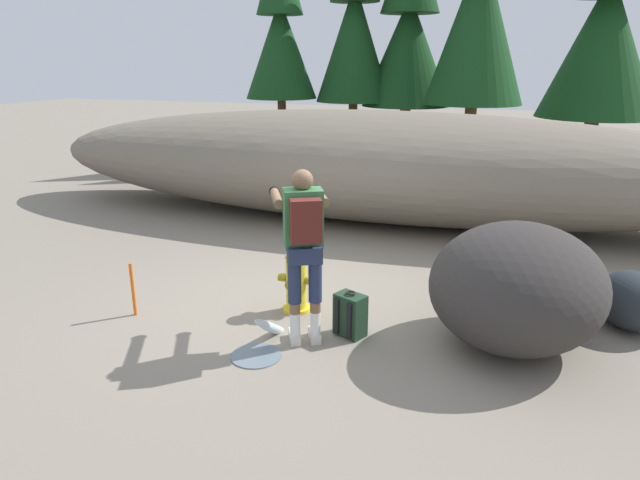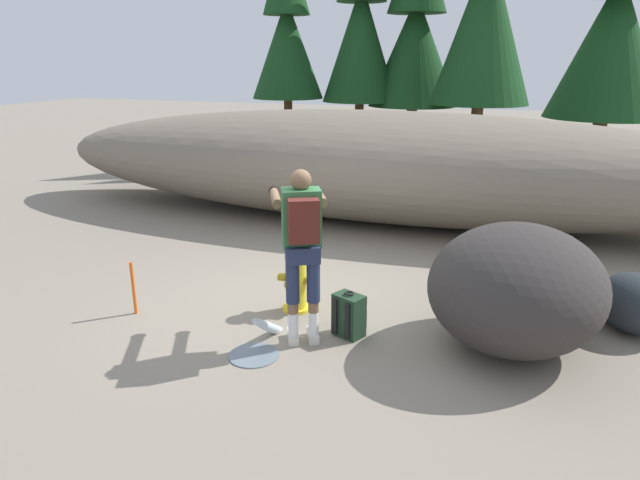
{
  "view_description": "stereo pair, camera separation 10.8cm",
  "coord_description": "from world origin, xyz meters",
  "px_view_note": "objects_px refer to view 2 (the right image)",
  "views": [
    {
      "loc": [
        2.08,
        -5.5,
        2.67
      ],
      "look_at": [
        0.2,
        0.15,
        0.75
      ],
      "focal_mm": 31.48,
      "sensor_mm": 36.0,
      "label": 1
    },
    {
      "loc": [
        2.18,
        -5.47,
        2.67
      ],
      "look_at": [
        0.2,
        0.15,
        0.75
      ],
      "focal_mm": 31.48,
      "sensor_mm": 36.0,
      "label": 2
    }
  ],
  "objects_px": {
    "survey_stake": "(134,288)",
    "boulder_mid": "(574,286)",
    "spare_backpack": "(349,315)",
    "boulder_small": "(634,303)",
    "boulder_large": "(516,288)",
    "fire_hydrant": "(296,282)",
    "utility_worker": "(302,235)"
  },
  "relations": [
    {
      "from": "utility_worker",
      "to": "survey_stake",
      "type": "relative_size",
      "value": 2.86
    },
    {
      "from": "boulder_mid",
      "to": "boulder_large",
      "type": "bearing_deg",
      "value": -117.26
    },
    {
      "from": "fire_hydrant",
      "to": "spare_backpack",
      "type": "xyz_separation_m",
      "value": [
        0.73,
        -0.37,
        -0.12
      ]
    },
    {
      "from": "boulder_large",
      "to": "boulder_small",
      "type": "height_order",
      "value": "boulder_large"
    },
    {
      "from": "boulder_mid",
      "to": "boulder_small",
      "type": "bearing_deg",
      "value": -42.25
    },
    {
      "from": "fire_hydrant",
      "to": "boulder_mid",
      "type": "height_order",
      "value": "fire_hydrant"
    },
    {
      "from": "boulder_mid",
      "to": "survey_stake",
      "type": "relative_size",
      "value": 1.33
    },
    {
      "from": "fire_hydrant",
      "to": "boulder_large",
      "type": "height_order",
      "value": "boulder_large"
    },
    {
      "from": "spare_backpack",
      "to": "boulder_small",
      "type": "relative_size",
      "value": 0.58
    },
    {
      "from": "boulder_mid",
      "to": "boulder_small",
      "type": "distance_m",
      "value": 0.71
    },
    {
      "from": "boulder_small",
      "to": "survey_stake",
      "type": "xyz_separation_m",
      "value": [
        -5.08,
        -1.38,
        -0.0
      ]
    },
    {
      "from": "fire_hydrant",
      "to": "utility_worker",
      "type": "bearing_deg",
      "value": -62.68
    },
    {
      "from": "utility_worker",
      "to": "survey_stake",
      "type": "xyz_separation_m",
      "value": [
        -1.95,
        -0.06,
        -0.79
      ]
    },
    {
      "from": "survey_stake",
      "to": "utility_worker",
      "type": "bearing_deg",
      "value": 1.69
    },
    {
      "from": "boulder_large",
      "to": "boulder_mid",
      "type": "bearing_deg",
      "value": 62.74
    },
    {
      "from": "fire_hydrant",
      "to": "boulder_small",
      "type": "distance_m",
      "value": 3.51
    },
    {
      "from": "spare_backpack",
      "to": "boulder_mid",
      "type": "relative_size",
      "value": 0.59
    },
    {
      "from": "boulder_mid",
      "to": "boulder_small",
      "type": "relative_size",
      "value": 0.99
    },
    {
      "from": "utility_worker",
      "to": "boulder_small",
      "type": "distance_m",
      "value": 3.48
    },
    {
      "from": "boulder_large",
      "to": "boulder_mid",
      "type": "height_order",
      "value": "boulder_large"
    },
    {
      "from": "utility_worker",
      "to": "spare_backpack",
      "type": "distance_m",
      "value": 1.0
    },
    {
      "from": "spare_backpack",
      "to": "boulder_small",
      "type": "distance_m",
      "value": 2.92
    },
    {
      "from": "survey_stake",
      "to": "boulder_mid",
      "type": "bearing_deg",
      "value": 22.13
    },
    {
      "from": "boulder_small",
      "to": "survey_stake",
      "type": "bearing_deg",
      "value": -164.8
    },
    {
      "from": "boulder_small",
      "to": "survey_stake",
      "type": "height_order",
      "value": "boulder_small"
    },
    {
      "from": "spare_backpack",
      "to": "boulder_large",
      "type": "relative_size",
      "value": 0.27
    },
    {
      "from": "fire_hydrant",
      "to": "spare_backpack",
      "type": "height_order",
      "value": "fire_hydrant"
    },
    {
      "from": "spare_backpack",
      "to": "boulder_small",
      "type": "bearing_deg",
      "value": -43.83
    },
    {
      "from": "boulder_large",
      "to": "spare_backpack",
      "type": "bearing_deg",
      "value": -168.94
    },
    {
      "from": "fire_hydrant",
      "to": "boulder_large",
      "type": "distance_m",
      "value": 2.29
    },
    {
      "from": "spare_backpack",
      "to": "boulder_large",
      "type": "height_order",
      "value": "boulder_large"
    },
    {
      "from": "fire_hydrant",
      "to": "spare_backpack",
      "type": "distance_m",
      "value": 0.82
    }
  ]
}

